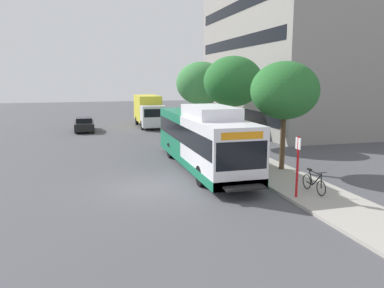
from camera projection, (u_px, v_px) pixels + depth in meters
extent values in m
plane|color=#4C4C51|center=(128.00, 155.00, 25.41)|extent=(120.00, 120.00, 0.00)
cube|color=#A8A399|center=(237.00, 155.00, 25.35)|extent=(3.00, 56.00, 0.14)
cube|color=white|center=(219.00, 148.00, 18.90)|extent=(2.54, 5.80, 2.73)
cube|color=#14724C|center=(189.00, 132.00, 24.41)|extent=(2.54, 5.80, 2.73)
cube|color=#14724C|center=(202.00, 159.00, 21.85)|extent=(2.57, 11.60, 0.44)
cube|color=black|center=(202.00, 133.00, 21.59)|extent=(2.58, 11.25, 0.96)
cube|color=black|center=(242.00, 156.00, 16.16)|extent=(2.34, 0.10, 1.24)
cube|color=orange|center=(242.00, 136.00, 16.00)|extent=(1.90, 0.08, 0.32)
cube|color=white|center=(210.00, 112.00, 19.99)|extent=(2.16, 4.06, 0.60)
cube|color=black|center=(245.00, 188.00, 16.02)|extent=(1.78, 0.60, 0.10)
cylinder|color=black|center=(201.00, 176.00, 18.15)|extent=(0.30, 1.00, 1.00)
cylinder|color=black|center=(245.00, 173.00, 18.75)|extent=(0.30, 1.00, 1.00)
cylinder|color=black|center=(171.00, 150.00, 24.59)|extent=(0.30, 1.00, 1.00)
cylinder|color=black|center=(204.00, 149.00, 25.19)|extent=(0.30, 1.00, 1.00)
cylinder|color=red|center=(297.00, 167.00, 15.90)|extent=(0.10, 0.10, 2.60)
cube|color=white|center=(298.00, 143.00, 15.73)|extent=(0.04, 0.36, 0.48)
torus|color=black|center=(321.00, 188.00, 16.22)|extent=(0.04, 0.66, 0.66)
torus|color=black|center=(307.00, 182.00, 17.27)|extent=(0.04, 0.66, 0.66)
cylinder|color=black|center=(317.00, 180.00, 16.51)|extent=(0.05, 0.64, 0.64)
cylinder|color=black|center=(311.00, 178.00, 16.94)|extent=(0.05, 0.34, 0.62)
cylinder|color=black|center=(315.00, 173.00, 16.60)|extent=(0.05, 0.90, 0.05)
cylinder|color=black|center=(310.00, 183.00, 17.06)|extent=(0.05, 0.45, 0.08)
cylinder|color=black|center=(321.00, 181.00, 16.19)|extent=(0.05, 0.10, 0.67)
cylinder|color=black|center=(321.00, 173.00, 16.16)|extent=(0.52, 0.03, 0.03)
cube|color=black|center=(309.00, 169.00, 17.02)|extent=(0.12, 0.24, 0.06)
cylinder|color=#4C3823|center=(283.00, 143.00, 20.83)|extent=(0.28, 0.28, 2.94)
ellipsoid|color=#286B2D|center=(285.00, 90.00, 20.34)|extent=(3.65, 3.65, 3.10)
cylinder|color=#4C3823|center=(232.00, 124.00, 28.74)|extent=(0.28, 0.28, 3.07)
ellipsoid|color=#286B2D|center=(233.00, 81.00, 28.20)|extent=(4.39, 4.39, 3.73)
cylinder|color=#4C3823|center=(201.00, 117.00, 35.90)|extent=(0.28, 0.28, 2.72)
ellipsoid|color=#3D8442|center=(201.00, 83.00, 35.36)|extent=(4.67, 4.67, 3.97)
cube|color=black|center=(84.00, 125.00, 36.95)|extent=(1.80, 4.50, 0.70)
cube|color=black|center=(84.00, 120.00, 36.96)|extent=(1.48, 2.34, 0.56)
cylinder|color=black|center=(76.00, 130.00, 35.49)|extent=(0.20, 0.64, 0.64)
cylinder|color=black|center=(93.00, 129.00, 35.92)|extent=(0.20, 0.64, 0.64)
cylinder|color=black|center=(76.00, 126.00, 38.06)|extent=(0.20, 0.64, 0.64)
cylinder|color=black|center=(93.00, 126.00, 38.48)|extent=(0.20, 0.64, 0.64)
cube|color=silver|center=(153.00, 116.00, 37.76)|extent=(2.30, 2.00, 2.10)
cube|color=yellow|center=(147.00, 108.00, 40.99)|extent=(2.30, 5.00, 2.70)
cube|color=black|center=(155.00, 113.00, 36.77)|extent=(2.07, 0.08, 0.80)
cylinder|color=black|center=(142.00, 125.00, 38.06)|extent=(0.26, 0.92, 0.92)
cylinder|color=black|center=(162.00, 124.00, 38.61)|extent=(0.26, 0.92, 0.92)
cylinder|color=black|center=(137.00, 121.00, 41.99)|extent=(0.26, 0.92, 0.92)
cylinder|color=black|center=(155.00, 120.00, 42.53)|extent=(0.26, 0.92, 0.92)
cube|color=black|center=(294.00, 111.00, 40.24)|extent=(13.53, 19.73, 1.10)
cube|color=black|center=(296.00, 78.00, 39.66)|extent=(13.53, 19.73, 1.10)
cube|color=black|center=(297.00, 45.00, 39.08)|extent=(13.53, 19.73, 1.10)
cube|color=black|center=(299.00, 10.00, 38.50)|extent=(13.53, 19.73, 1.10)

